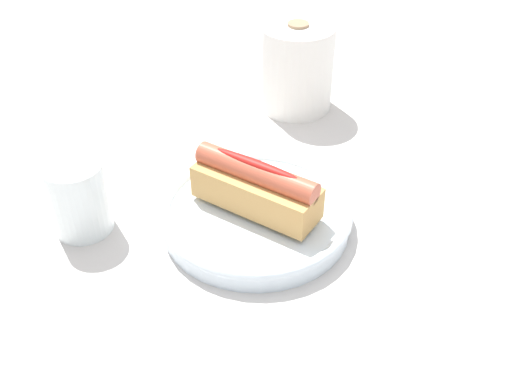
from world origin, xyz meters
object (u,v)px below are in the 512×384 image
object	(u,v)px
hotdog_front	(256,187)
serving_bowl	(256,214)
water_glass	(79,200)
paper_towel_roll	(296,67)

from	to	relation	value
hotdog_front	serving_bowl	bearing A→B (deg)	-14.04
serving_bowl	water_glass	world-z (taller)	water_glass
serving_bowl	hotdog_front	xyz separation A→B (m)	(-0.00, 0.00, 0.04)
paper_towel_roll	water_glass	bearing A→B (deg)	-123.09
water_glass	paper_towel_roll	xyz separation A→B (m)	(0.21, 0.33, 0.02)
serving_bowl	hotdog_front	bearing A→B (deg)	165.96
serving_bowl	hotdog_front	size ratio (longest dim) A/B	1.43
hotdog_front	paper_towel_roll	distance (m)	0.29
serving_bowl	paper_towel_roll	bearing A→B (deg)	87.26
water_glass	paper_towel_roll	bearing A→B (deg)	56.91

